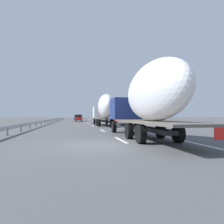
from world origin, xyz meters
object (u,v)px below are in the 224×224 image
object	(u,v)px
car_red_compact	(79,118)
truck_trailing	(147,98)
truck_lead	(105,109)
car_blue_sedan	(77,117)
road_sign	(106,114)

from	to	relation	value
car_red_compact	truck_trailing	bearing A→B (deg)	-175.51
truck_lead	car_blue_sedan	world-z (taller)	truck_lead
truck_lead	truck_trailing	bearing A→B (deg)	180.00
car_blue_sedan	car_red_compact	size ratio (longest dim) A/B	1.02
truck_trailing	road_sign	size ratio (longest dim) A/B	4.75
truck_trailing	road_sign	bearing A→B (deg)	-4.82
truck_trailing	car_red_compact	bearing A→B (deg)	4.49
car_red_compact	road_sign	xyz separation A→B (m)	(-5.83, -6.44, 1.15)
truck_lead	truck_trailing	distance (m)	18.47
car_blue_sedan	car_red_compact	bearing A→B (deg)	-179.36
car_red_compact	car_blue_sedan	bearing A→B (deg)	0.64
car_blue_sedan	road_sign	size ratio (longest dim) A/B	1.43
car_blue_sedan	road_sign	distance (m)	23.37
truck_lead	car_red_compact	size ratio (longest dim) A/B	2.94
truck_lead	truck_trailing	world-z (taller)	truck_trailing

